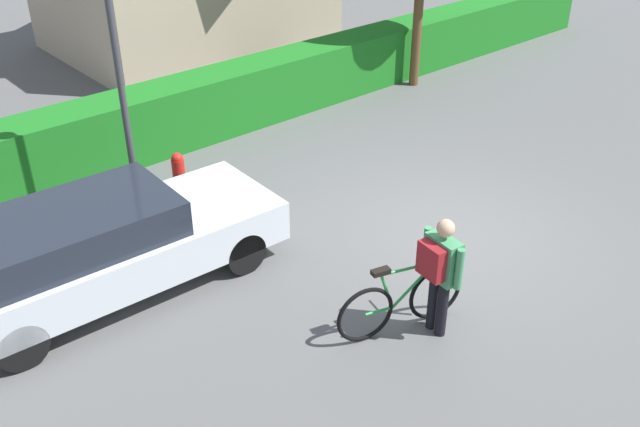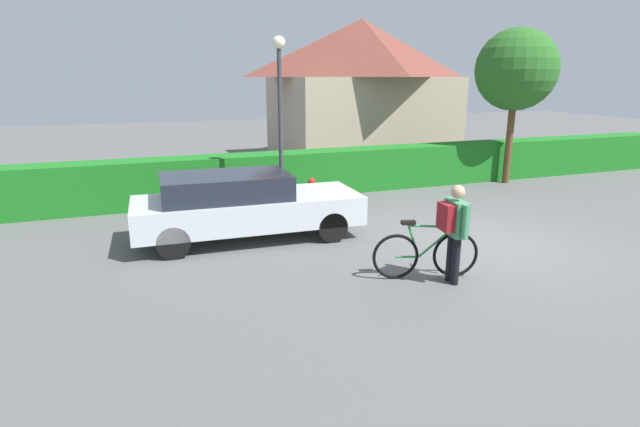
% 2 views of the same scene
% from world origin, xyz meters
% --- Properties ---
extents(ground_plane, '(60.00, 60.00, 0.00)m').
position_xyz_m(ground_plane, '(0.00, 0.00, 0.00)').
color(ground_plane, '#575757').
extents(hedge_row, '(21.53, 0.90, 1.16)m').
position_xyz_m(hedge_row, '(0.00, 5.31, 0.58)').
color(hedge_row, '#1B6E1D').
rests_on(hedge_row, ground).
extents(house_distant, '(6.44, 5.15, 5.16)m').
position_xyz_m(house_distant, '(2.05, 10.39, 2.64)').
color(house_distant, tan).
rests_on(house_distant, ground).
extents(parked_car_near, '(4.42, 1.78, 1.32)m').
position_xyz_m(parked_car_near, '(-4.38, 1.96, 0.70)').
color(parked_car_near, silver).
rests_on(parked_car_near, ground).
extents(bicycle, '(1.67, 0.61, 0.96)m').
position_xyz_m(bicycle, '(-2.09, -1.02, 0.40)').
color(bicycle, black).
rests_on(bicycle, ground).
extents(person_rider, '(0.39, 0.63, 1.55)m').
position_xyz_m(person_rider, '(-1.82, -1.32, 0.93)').
color(person_rider, black).
rests_on(person_rider, ground).
extents(street_lamp, '(0.28, 0.28, 3.96)m').
position_xyz_m(street_lamp, '(-3.13, 3.53, 2.58)').
color(street_lamp, '#38383D').
rests_on(street_lamp, ground).
extents(tree_kerbside, '(2.33, 2.33, 4.47)m').
position_xyz_m(tree_kerbside, '(4.24, 4.60, 3.29)').
color(tree_kerbside, brown).
rests_on(tree_kerbside, ground).
extents(fire_hydrant, '(0.20, 0.20, 0.81)m').
position_xyz_m(fire_hydrant, '(-2.41, 3.48, 0.41)').
color(fire_hydrant, red).
rests_on(fire_hydrant, ground).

